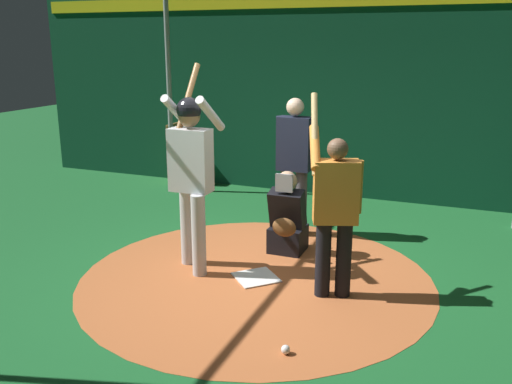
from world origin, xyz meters
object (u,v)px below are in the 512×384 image
home_plate (256,277)px  batter (191,166)px  visitor (335,207)px  umpire (294,159)px  bat_rack (178,154)px  catcher (287,221)px  baseball_0 (286,349)px

home_plate → batter: (-0.00, -0.74, 1.14)m
batter → visitor: size_ratio=1.13×
batter → umpire: 1.63m
umpire → bat_rack: 3.39m
catcher → bat_rack: (-2.53, -2.91, 0.11)m
home_plate → umpire: umpire is taller
umpire → bat_rack: size_ratio=1.67×
catcher → baseball_0: size_ratio=13.41×
catcher → baseball_0: catcher is taller
visitor → baseball_0: visitor is taller
batter → visitor: 1.60m
catcher → bat_rack: bat_rack is taller
bat_rack → baseball_0: bearing=37.9°
batter → visitor: batter is taller
visitor → bat_rack: bearing=-153.2°
home_plate → baseball_0: size_ratio=5.68×
catcher → visitor: visitor is taller
catcher → bat_rack: size_ratio=0.94×
catcher → umpire: size_ratio=0.56×
batter → baseball_0: 2.26m
home_plate → umpire: (-1.48, -0.07, 0.98)m
batter → bat_rack: (-3.37, -2.11, -0.66)m
home_plate → catcher: (-0.84, 0.06, 0.38)m
home_plate → umpire: 1.78m
home_plate → batter: batter is taller
catcher → visitor: 1.31m
home_plate → batter: size_ratio=0.19×
catcher → umpire: (-0.64, -0.13, 0.60)m
batter → umpire: bearing=155.9°
batter → umpire: (-1.48, 0.66, -0.16)m
umpire → catcher: bearing=11.8°
batter → bat_rack: 4.03m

